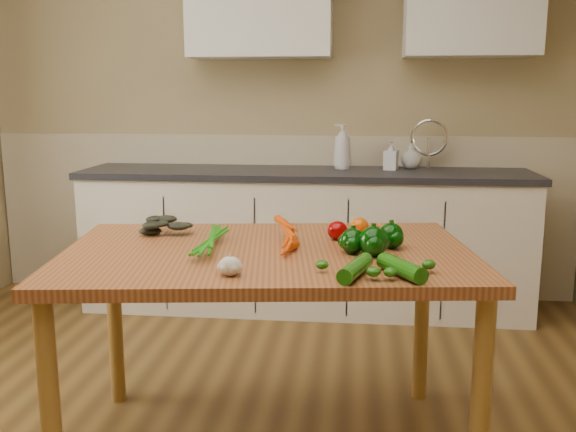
{
  "coord_description": "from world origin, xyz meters",
  "views": [
    {
      "loc": [
        0.53,
        -1.84,
        1.38
      ],
      "look_at": [
        0.25,
        0.7,
        0.89
      ],
      "focal_mm": 40.0,
      "sensor_mm": 36.0,
      "label": 1
    }
  ],
  "objects_px": {
    "soap_bottle_a": "(342,147)",
    "pepper_b": "(391,236)",
    "table": "(268,273)",
    "soap_bottle_b": "(391,155)",
    "pepper_a": "(353,241)",
    "leafy_greens": "(167,221)",
    "soap_bottle_c": "(411,156)",
    "tomato_c": "(376,234)",
    "garlic_bulb": "(230,266)",
    "zucchini_b": "(355,268)",
    "tomato_b": "(359,226)",
    "tomato_a": "(338,230)",
    "zucchini_a": "(402,268)",
    "pepper_c": "(373,241)",
    "carrot_bunch": "(263,237)"
  },
  "relations": [
    {
      "from": "garlic_bulb",
      "to": "zucchini_b",
      "type": "bearing_deg",
      "value": 4.43
    },
    {
      "from": "tomato_b",
      "to": "soap_bottle_a",
      "type": "bearing_deg",
      "value": 94.16
    },
    {
      "from": "pepper_c",
      "to": "soap_bottle_c",
      "type": "bearing_deg",
      "value": 81.74
    },
    {
      "from": "garlic_bulb",
      "to": "pepper_a",
      "type": "bearing_deg",
      "value": 40.73
    },
    {
      "from": "carrot_bunch",
      "to": "leafy_greens",
      "type": "relative_size",
      "value": 1.3
    },
    {
      "from": "pepper_b",
      "to": "tomato_a",
      "type": "xyz_separation_m",
      "value": [
        -0.2,
        0.12,
        -0.01
      ]
    },
    {
      "from": "zucchini_b",
      "to": "pepper_a",
      "type": "bearing_deg",
      "value": 92.32
    },
    {
      "from": "soap_bottle_b",
      "to": "leafy_greens",
      "type": "bearing_deg",
      "value": -107.15
    },
    {
      "from": "pepper_a",
      "to": "zucchini_a",
      "type": "relative_size",
      "value": 0.43
    },
    {
      "from": "pepper_a",
      "to": "tomato_c",
      "type": "xyz_separation_m",
      "value": [
        0.09,
        0.19,
        -0.01
      ]
    },
    {
      "from": "pepper_a",
      "to": "tomato_a",
      "type": "height_order",
      "value": "pepper_a"
    },
    {
      "from": "garlic_bulb",
      "to": "soap_bottle_a",
      "type": "bearing_deg",
      "value": 82.21
    },
    {
      "from": "tomato_c",
      "to": "zucchini_a",
      "type": "height_order",
      "value": "tomato_c"
    },
    {
      "from": "garlic_bulb",
      "to": "tomato_c",
      "type": "bearing_deg",
      "value": 47.89
    },
    {
      "from": "tomato_a",
      "to": "zucchini_b",
      "type": "relative_size",
      "value": 0.36
    },
    {
      "from": "soap_bottle_c",
      "to": "pepper_a",
      "type": "bearing_deg",
      "value": 114.72
    },
    {
      "from": "soap_bottle_c",
      "to": "garlic_bulb",
      "type": "relative_size",
      "value": 2.2
    },
    {
      "from": "soap_bottle_b",
      "to": "pepper_b",
      "type": "bearing_deg",
      "value": -77.76
    },
    {
      "from": "tomato_b",
      "to": "tomato_c",
      "type": "xyz_separation_m",
      "value": [
        0.06,
        -0.13,
        -0.0
      ]
    },
    {
      "from": "pepper_b",
      "to": "soap_bottle_c",
      "type": "bearing_deg",
      "value": 83.31
    },
    {
      "from": "soap_bottle_a",
      "to": "pepper_b",
      "type": "distance_m",
      "value": 1.79
    },
    {
      "from": "tomato_b",
      "to": "pepper_b",
      "type": "bearing_deg",
      "value": -63.29
    },
    {
      "from": "carrot_bunch",
      "to": "garlic_bulb",
      "type": "xyz_separation_m",
      "value": [
        -0.05,
        -0.39,
        -0.01
      ]
    },
    {
      "from": "soap_bottle_c",
      "to": "leafy_greens",
      "type": "height_order",
      "value": "soap_bottle_c"
    },
    {
      "from": "soap_bottle_c",
      "to": "zucchini_b",
      "type": "height_order",
      "value": "soap_bottle_c"
    },
    {
      "from": "pepper_b",
      "to": "zucchini_b",
      "type": "distance_m",
      "value": 0.41
    },
    {
      "from": "table",
      "to": "soap_bottle_a",
      "type": "height_order",
      "value": "soap_bottle_a"
    },
    {
      "from": "carrot_bunch",
      "to": "pepper_b",
      "type": "xyz_separation_m",
      "value": [
        0.48,
        0.03,
        0.01
      ]
    },
    {
      "from": "table",
      "to": "tomato_c",
      "type": "bearing_deg",
      "value": 15.35
    },
    {
      "from": "table",
      "to": "pepper_a",
      "type": "height_order",
      "value": "pepper_a"
    },
    {
      "from": "soap_bottle_a",
      "to": "tomato_a",
      "type": "xyz_separation_m",
      "value": [
        0.03,
        -1.64,
        -0.2
      ]
    },
    {
      "from": "zucchini_a",
      "to": "tomato_c",
      "type": "bearing_deg",
      "value": 97.98
    },
    {
      "from": "table",
      "to": "garlic_bulb",
      "type": "height_order",
      "value": "garlic_bulb"
    },
    {
      "from": "soap_bottle_c",
      "to": "pepper_c",
      "type": "relative_size",
      "value": 1.54
    },
    {
      "from": "tomato_b",
      "to": "zucchini_b",
      "type": "distance_m",
      "value": 0.63
    },
    {
      "from": "garlic_bulb",
      "to": "tomato_c",
      "type": "relative_size",
      "value": 1.06
    },
    {
      "from": "soap_bottle_b",
      "to": "soap_bottle_c",
      "type": "xyz_separation_m",
      "value": [
        0.13,
        0.09,
        -0.01
      ]
    },
    {
      "from": "tomato_c",
      "to": "pepper_b",
      "type": "bearing_deg",
      "value": -62.89
    },
    {
      "from": "carrot_bunch",
      "to": "zucchini_b",
      "type": "bearing_deg",
      "value": -53.52
    },
    {
      "from": "table",
      "to": "soap_bottle_a",
      "type": "bearing_deg",
      "value": 75.48
    },
    {
      "from": "carrot_bunch",
      "to": "pepper_b",
      "type": "height_order",
      "value": "pepper_b"
    },
    {
      "from": "table",
      "to": "pepper_b",
      "type": "bearing_deg",
      "value": 0.99
    },
    {
      "from": "pepper_c",
      "to": "zucchini_a",
      "type": "distance_m",
      "value": 0.27
    },
    {
      "from": "soap_bottle_b",
      "to": "pepper_a",
      "type": "bearing_deg",
      "value": -82.04
    },
    {
      "from": "soap_bottle_a",
      "to": "pepper_b",
      "type": "height_order",
      "value": "soap_bottle_a"
    },
    {
      "from": "zucchini_b",
      "to": "zucchini_a",
      "type": "bearing_deg",
      "value": 5.37
    },
    {
      "from": "pepper_b",
      "to": "leafy_greens",
      "type": "bearing_deg",
      "value": 169.91
    },
    {
      "from": "table",
      "to": "soap_bottle_a",
      "type": "relative_size",
      "value": 5.64
    },
    {
      "from": "soap_bottle_c",
      "to": "carrot_bunch",
      "type": "bearing_deg",
      "value": 104.77
    },
    {
      "from": "pepper_a",
      "to": "zucchini_b",
      "type": "xyz_separation_m",
      "value": [
        0.01,
        -0.3,
        -0.02
      ]
    }
  ]
}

